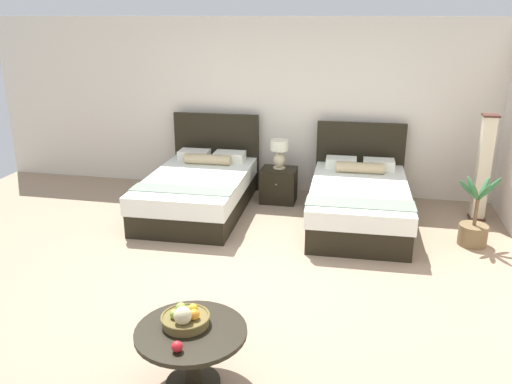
{
  "coord_description": "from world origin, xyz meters",
  "views": [
    {
      "loc": [
        1.14,
        -4.83,
        2.66
      ],
      "look_at": [
        -0.0,
        0.54,
        0.79
      ],
      "focal_mm": 36.83,
      "sensor_mm": 36.0,
      "label": 1
    }
  ],
  "objects_px": {
    "coffee_table": "(191,344)",
    "bed_near_window": "(199,189)",
    "fruit_bowl": "(185,318)",
    "table_lamp": "(279,151)",
    "bed_near_corner": "(359,201)",
    "potted_palm": "(474,226)",
    "loose_apple": "(177,347)",
    "nightstand": "(279,185)",
    "floor_lamp_corner": "(483,168)"
  },
  "relations": [
    {
      "from": "loose_apple",
      "to": "potted_palm",
      "type": "height_order",
      "value": "potted_palm"
    },
    {
      "from": "table_lamp",
      "to": "coffee_table",
      "type": "relative_size",
      "value": 0.52
    },
    {
      "from": "coffee_table",
      "to": "loose_apple",
      "type": "xyz_separation_m",
      "value": [
        -0.01,
        -0.27,
        0.16
      ]
    },
    {
      "from": "bed_near_window",
      "to": "nightstand",
      "type": "xyz_separation_m",
      "value": [
        1.04,
        0.58,
        -0.05
      ]
    },
    {
      "from": "fruit_bowl",
      "to": "floor_lamp_corner",
      "type": "distance_m",
      "value": 4.86
    },
    {
      "from": "bed_near_corner",
      "to": "fruit_bowl",
      "type": "relative_size",
      "value": 6.13
    },
    {
      "from": "loose_apple",
      "to": "fruit_bowl",
      "type": "bearing_deg",
      "value": 99.31
    },
    {
      "from": "table_lamp",
      "to": "nightstand",
      "type": "bearing_deg",
      "value": -90.0
    },
    {
      "from": "nightstand",
      "to": "bed_near_window",
      "type": "bearing_deg",
      "value": -150.65
    },
    {
      "from": "fruit_bowl",
      "to": "table_lamp",
      "type": "bearing_deg",
      "value": 89.99
    },
    {
      "from": "table_lamp",
      "to": "fruit_bowl",
      "type": "distance_m",
      "value": 4.14
    },
    {
      "from": "nightstand",
      "to": "loose_apple",
      "type": "height_order",
      "value": "loose_apple"
    },
    {
      "from": "table_lamp",
      "to": "potted_palm",
      "type": "distance_m",
      "value": 2.82
    },
    {
      "from": "nightstand",
      "to": "fruit_bowl",
      "type": "height_order",
      "value": "fruit_bowl"
    },
    {
      "from": "nightstand",
      "to": "potted_palm",
      "type": "relative_size",
      "value": 0.58
    },
    {
      "from": "nightstand",
      "to": "table_lamp",
      "type": "height_order",
      "value": "table_lamp"
    },
    {
      "from": "nightstand",
      "to": "table_lamp",
      "type": "relative_size",
      "value": 1.2
    },
    {
      "from": "nightstand",
      "to": "potted_palm",
      "type": "bearing_deg",
      "value": -22.13
    },
    {
      "from": "nightstand",
      "to": "floor_lamp_corner",
      "type": "bearing_deg",
      "value": -2.61
    },
    {
      "from": "fruit_bowl",
      "to": "bed_near_window",
      "type": "bearing_deg",
      "value": 106.4
    },
    {
      "from": "fruit_bowl",
      "to": "coffee_table",
      "type": "bearing_deg",
      "value": -39.89
    },
    {
      "from": "bed_near_corner",
      "to": "table_lamp",
      "type": "distance_m",
      "value": 1.4
    },
    {
      "from": "coffee_table",
      "to": "floor_lamp_corner",
      "type": "relative_size",
      "value": 0.58
    },
    {
      "from": "bed_near_corner",
      "to": "floor_lamp_corner",
      "type": "height_order",
      "value": "floor_lamp_corner"
    },
    {
      "from": "bed_near_window",
      "to": "floor_lamp_corner",
      "type": "height_order",
      "value": "floor_lamp_corner"
    },
    {
      "from": "bed_near_corner",
      "to": "floor_lamp_corner",
      "type": "distance_m",
      "value": 1.71
    },
    {
      "from": "potted_palm",
      "to": "nightstand",
      "type": "bearing_deg",
      "value": 157.87
    },
    {
      "from": "bed_near_corner",
      "to": "potted_palm",
      "type": "bearing_deg",
      "value": -18.15
    },
    {
      "from": "bed_near_corner",
      "to": "nightstand",
      "type": "height_order",
      "value": "bed_near_corner"
    },
    {
      "from": "fruit_bowl",
      "to": "potted_palm",
      "type": "relative_size",
      "value": 0.42
    },
    {
      "from": "table_lamp",
      "to": "fruit_bowl",
      "type": "height_order",
      "value": "table_lamp"
    },
    {
      "from": "bed_near_corner",
      "to": "bed_near_window",
      "type": "bearing_deg",
      "value": 179.92
    },
    {
      "from": "coffee_table",
      "to": "fruit_bowl",
      "type": "bearing_deg",
      "value": 140.11
    },
    {
      "from": "bed_near_corner",
      "to": "coffee_table",
      "type": "relative_size",
      "value": 2.72
    },
    {
      "from": "loose_apple",
      "to": "potted_palm",
      "type": "xyz_separation_m",
      "value": [
        2.51,
        3.39,
        -0.27
      ]
    },
    {
      "from": "bed_near_window",
      "to": "fruit_bowl",
      "type": "bearing_deg",
      "value": -73.6
    },
    {
      "from": "loose_apple",
      "to": "floor_lamp_corner",
      "type": "height_order",
      "value": "floor_lamp_corner"
    },
    {
      "from": "coffee_table",
      "to": "bed_near_window",
      "type": "bearing_deg",
      "value": 107.03
    },
    {
      "from": "bed_near_window",
      "to": "nightstand",
      "type": "bearing_deg",
      "value": 29.35
    },
    {
      "from": "coffee_table",
      "to": "loose_apple",
      "type": "height_order",
      "value": "loose_apple"
    },
    {
      "from": "coffee_table",
      "to": "loose_apple",
      "type": "bearing_deg",
      "value": -91.15
    },
    {
      "from": "bed_near_corner",
      "to": "table_lamp",
      "type": "height_order",
      "value": "bed_near_corner"
    },
    {
      "from": "floor_lamp_corner",
      "to": "table_lamp",
      "type": "bearing_deg",
      "value": 176.98
    },
    {
      "from": "nightstand",
      "to": "fruit_bowl",
      "type": "xyz_separation_m",
      "value": [
        -0.0,
        -4.12,
        0.28
      ]
    },
    {
      "from": "bed_near_corner",
      "to": "loose_apple",
      "type": "relative_size",
      "value": 28.63
    },
    {
      "from": "bed_near_window",
      "to": "bed_near_corner",
      "type": "bearing_deg",
      "value": -0.08
    },
    {
      "from": "floor_lamp_corner",
      "to": "bed_near_corner",
      "type": "bearing_deg",
      "value": -163.81
    },
    {
      "from": "nightstand",
      "to": "bed_near_corner",
      "type": "bearing_deg",
      "value": -26.54
    },
    {
      "from": "bed_near_corner",
      "to": "table_lamp",
      "type": "xyz_separation_m",
      "value": [
        -1.18,
        0.61,
        0.46
      ]
    },
    {
      "from": "fruit_bowl",
      "to": "floor_lamp_corner",
      "type": "xyz_separation_m",
      "value": [
        2.77,
        3.99,
        0.18
      ]
    }
  ]
}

